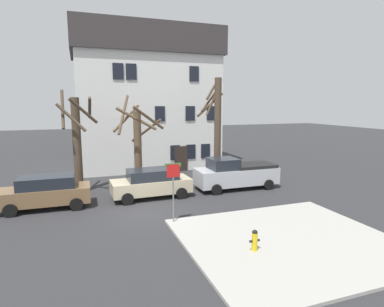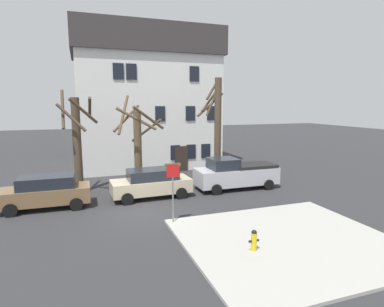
{
  "view_description": "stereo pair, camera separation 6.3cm",
  "coord_description": "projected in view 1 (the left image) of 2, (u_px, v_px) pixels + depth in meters",
  "views": [
    {
      "loc": [
        -2.96,
        -15.64,
        5.61
      ],
      "look_at": [
        3.81,
        3.29,
        2.44
      ],
      "focal_mm": 29.73,
      "sensor_mm": 36.0,
      "label": 1
    },
    {
      "loc": [
        -2.9,
        -15.67,
        5.61
      ],
      "look_at": [
        3.81,
        3.29,
        2.44
      ],
      "focal_mm": 29.73,
      "sensor_mm": 36.0,
      "label": 2
    }
  ],
  "objects": [
    {
      "name": "ground_plane",
      "position": [
        144.0,
        213.0,
        16.41
      ],
      "size": [
        120.0,
        120.0,
        0.0
      ],
      "primitive_type": "plane",
      "color": "#2D2D30"
    },
    {
      "name": "sidewalk_slab",
      "position": [
        289.0,
        241.0,
        13.0
      ],
      "size": [
        8.47,
        7.66,
        0.12
      ],
      "primitive_type": "cube",
      "color": "#A8A59E",
      "rests_on": "ground_plane"
    },
    {
      "name": "building_main",
      "position": [
        145.0,
        98.0,
        28.7
      ],
      "size": [
        12.33,
        8.26,
        11.94
      ],
      "color": "white",
      "rests_on": "ground_plane"
    },
    {
      "name": "tree_bare_near",
      "position": [
        77.0,
        141.0,
        19.66
      ],
      "size": [
        2.41,
        2.24,
        6.46
      ],
      "color": "#4C3D2D",
      "rests_on": "ground_plane"
    },
    {
      "name": "tree_bare_mid",
      "position": [
        137.0,
        143.0,
        20.71
      ],
      "size": [
        3.22,
        3.36,
        6.16
      ],
      "color": "brown",
      "rests_on": "ground_plane"
    },
    {
      "name": "tree_bare_far",
      "position": [
        217.0,
        126.0,
        22.89
      ],
      "size": [
        2.23,
        1.54,
        7.47
      ],
      "color": "#4C3D2D",
      "rests_on": "ground_plane"
    },
    {
      "name": "car_brown_wagon",
      "position": [
        46.0,
        192.0,
        17.02
      ],
      "size": [
        4.59,
        2.03,
        1.78
      ],
      "color": "brown",
      "rests_on": "ground_plane"
    },
    {
      "name": "car_beige_wagon",
      "position": [
        152.0,
        183.0,
        19.04
      ],
      "size": [
        4.75,
        2.17,
        1.74
      ],
      "color": "#C6B793",
      "rests_on": "ground_plane"
    },
    {
      "name": "pickup_truck_silver",
      "position": [
        236.0,
        174.0,
        21.07
      ],
      "size": [
        5.49,
        2.26,
        2.09
      ],
      "color": "#B7BABF",
      "rests_on": "ground_plane"
    },
    {
      "name": "fire_hydrant",
      "position": [
        255.0,
        240.0,
        11.94
      ],
      "size": [
        0.42,
        0.22,
        0.81
      ],
      "color": "gold",
      "rests_on": "sidewalk_slab"
    },
    {
      "name": "street_sign_pole",
      "position": [
        173.0,
        182.0,
        14.61
      ],
      "size": [
        0.76,
        0.07,
        2.91
      ],
      "color": "slate",
      "rests_on": "ground_plane"
    },
    {
      "name": "bicycle_leaning",
      "position": [
        23.0,
        197.0,
        17.95
      ],
      "size": [
        1.66,
        0.65,
        1.03
      ],
      "color": "black",
      "rests_on": "ground_plane"
    }
  ]
}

